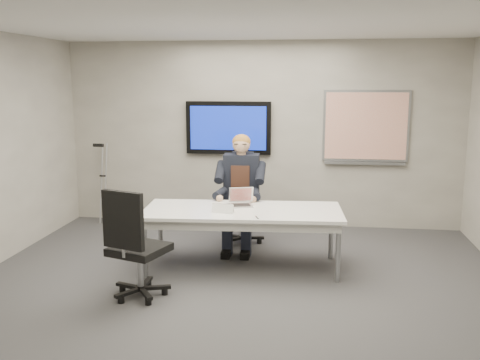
# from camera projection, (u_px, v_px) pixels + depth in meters

# --- Properties ---
(floor) EXTENTS (6.00, 6.00, 0.02)m
(floor) POSITION_uv_depth(u_px,v_px,m) (232.00, 300.00, 5.47)
(floor) COLOR #373639
(floor) RESTS_ON ground
(ceiling) EXTENTS (6.00, 6.00, 0.02)m
(ceiling) POSITION_uv_depth(u_px,v_px,m) (231.00, 16.00, 4.95)
(ceiling) COLOR silver
(ceiling) RESTS_ON wall_back
(wall_back) EXTENTS (6.00, 0.02, 2.80)m
(wall_back) POSITION_uv_depth(u_px,v_px,m) (261.00, 134.00, 8.13)
(wall_back) COLOR gray
(wall_back) RESTS_ON ground
(wall_front) EXTENTS (6.00, 0.02, 2.80)m
(wall_front) POSITION_uv_depth(u_px,v_px,m) (127.00, 275.00, 2.29)
(wall_front) COLOR gray
(wall_front) RESTS_ON ground
(conference_table) EXTENTS (2.38, 1.11, 0.72)m
(conference_table) POSITION_uv_depth(u_px,v_px,m) (243.00, 216.00, 6.31)
(conference_table) COLOR white
(conference_table) RESTS_ON ground
(tv_display) EXTENTS (1.30, 0.09, 0.80)m
(tv_display) POSITION_uv_depth(u_px,v_px,m) (228.00, 128.00, 8.13)
(tv_display) COLOR black
(tv_display) RESTS_ON wall_back
(whiteboard) EXTENTS (1.25, 0.08, 1.10)m
(whiteboard) POSITION_uv_depth(u_px,v_px,m) (366.00, 127.00, 7.87)
(whiteboard) COLOR #919399
(whiteboard) RESTS_ON wall_back
(office_chair_far) EXTENTS (0.61, 0.61, 1.15)m
(office_chair_far) POSITION_uv_depth(u_px,v_px,m) (242.00, 217.00, 7.35)
(office_chair_far) COLOR black
(office_chair_far) RESTS_ON ground
(office_chair_near) EXTENTS (0.70, 0.70, 1.16)m
(office_chair_near) POSITION_uv_depth(u_px,v_px,m) (137.00, 264.00, 5.46)
(office_chair_near) COLOR black
(office_chair_near) RESTS_ON ground
(seated_person) EXTENTS (0.48, 0.82, 1.52)m
(seated_person) POSITION_uv_depth(u_px,v_px,m) (240.00, 204.00, 7.03)
(seated_person) COLOR #1D2130
(seated_person) RESTS_ON office_chair_far
(crutch) EXTENTS (0.20, 0.60, 1.33)m
(crutch) POSITION_uv_depth(u_px,v_px,m) (103.00, 181.00, 8.40)
(crutch) COLOR #A4A7AC
(crutch) RESTS_ON ground
(laptop) EXTENTS (0.35, 0.36, 0.21)m
(laptop) POSITION_uv_depth(u_px,v_px,m) (240.00, 201.00, 6.50)
(laptop) COLOR #BBBCBE
(laptop) RESTS_ON conference_table
(name_tent) EXTENTS (0.27, 0.11, 0.10)m
(name_tent) POSITION_uv_depth(u_px,v_px,m) (223.00, 208.00, 6.14)
(name_tent) COLOR white
(name_tent) RESTS_ON conference_table
(pen) EXTENTS (0.05, 0.12, 0.01)m
(pen) POSITION_uv_depth(u_px,v_px,m) (257.00, 217.00, 5.91)
(pen) COLOR black
(pen) RESTS_ON conference_table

